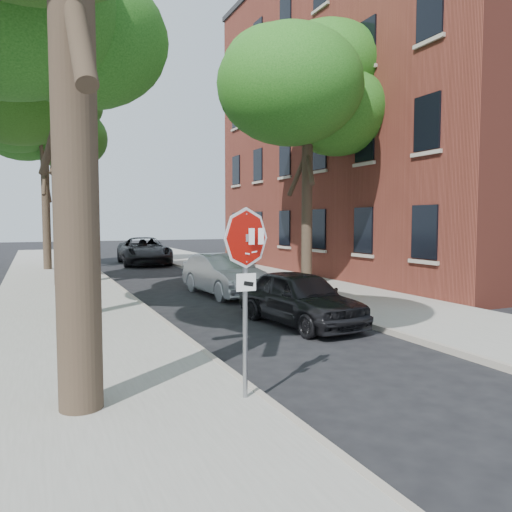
# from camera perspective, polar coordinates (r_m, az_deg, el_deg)

# --- Properties ---
(ground) EXTENTS (120.00, 120.00, 0.00)m
(ground) POSITION_cam_1_polar(r_m,az_deg,el_deg) (7.47, 3.92, -15.92)
(ground) COLOR black
(ground) RESTS_ON ground
(sidewalk_left) EXTENTS (4.00, 55.00, 0.12)m
(sidewalk_left) POSITION_cam_1_polar(r_m,az_deg,el_deg) (18.38, -21.37, -4.02)
(sidewalk_left) COLOR gray
(sidewalk_left) RESTS_ON ground
(sidewalk_right) EXTENTS (4.00, 55.00, 0.12)m
(sidewalk_right) POSITION_cam_1_polar(r_m,az_deg,el_deg) (20.59, 3.01, -2.91)
(sidewalk_right) COLOR gray
(sidewalk_right) RESTS_ON ground
(curb_left) EXTENTS (0.12, 55.00, 0.13)m
(curb_left) POSITION_cam_1_polar(r_m,az_deg,el_deg) (18.59, -15.04, -3.78)
(curb_left) COLOR #9E9384
(curb_left) RESTS_ON ground
(curb_right) EXTENTS (0.12, 55.00, 0.13)m
(curb_right) POSITION_cam_1_polar(r_m,az_deg,el_deg) (19.75, -2.31, -3.19)
(curb_right) COLOR #9E9384
(curb_right) RESTS_ON ground
(apartment_building) EXTENTS (12.20, 20.20, 15.30)m
(apartment_building) POSITION_cam_1_polar(r_m,az_deg,el_deg) (27.08, 16.80, 14.74)
(apartment_building) COLOR maroon
(apartment_building) RESTS_ON ground
(stop_sign) EXTENTS (0.76, 0.34, 2.61)m
(stop_sign) POSITION_cam_1_polar(r_m,az_deg,el_deg) (6.72, -1.18, -1.08)
(stop_sign) COLOR gray
(stop_sign) RESTS_ON sidewalk_left
(tree_mid_a) EXTENTS (5.59, 5.19, 9.84)m
(tree_mid_a) POSITION_cam_1_polar(r_m,az_deg,el_deg) (14.26, -21.74, 24.53)
(tree_mid_a) COLOR black
(tree_mid_a) RESTS_ON sidewalk_left
(tree_mid_b) EXTENTS (5.88, 5.46, 10.36)m
(tree_mid_b) POSITION_cam_1_polar(r_m,az_deg,el_deg) (21.06, -22.03, 18.74)
(tree_mid_b) COLOR black
(tree_mid_b) RESTS_ON sidewalk_left
(tree_far) EXTENTS (5.29, 4.91, 9.33)m
(tree_far) POSITION_cam_1_polar(r_m,az_deg,el_deg) (27.71, -23.16, 13.41)
(tree_far) COLOR black
(tree_far) RESTS_ON sidewalk_left
(tree_right) EXTENTS (5.29, 4.91, 9.33)m
(tree_right) POSITION_cam_1_polar(r_m,az_deg,el_deg) (19.34, 5.71, 17.98)
(tree_right) COLOR black
(tree_right) RESTS_ON sidewalk_right
(car_a) EXTENTS (2.00, 4.10, 1.35)m
(car_a) POSITION_cam_1_polar(r_m,az_deg,el_deg) (12.28, 5.02, -4.76)
(car_a) COLOR black
(car_a) RESTS_ON ground
(car_b) EXTENTS (1.78, 4.41, 1.42)m
(car_b) POSITION_cam_1_polar(r_m,az_deg,el_deg) (17.07, -3.68, -2.15)
(car_b) COLOR #989AA0
(car_b) RESTS_ON ground
(car_d) EXTENTS (2.99, 5.88, 1.59)m
(car_d) POSITION_cam_1_polar(r_m,az_deg,el_deg) (29.88, -12.68, 0.58)
(car_d) COLOR black
(car_d) RESTS_ON ground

